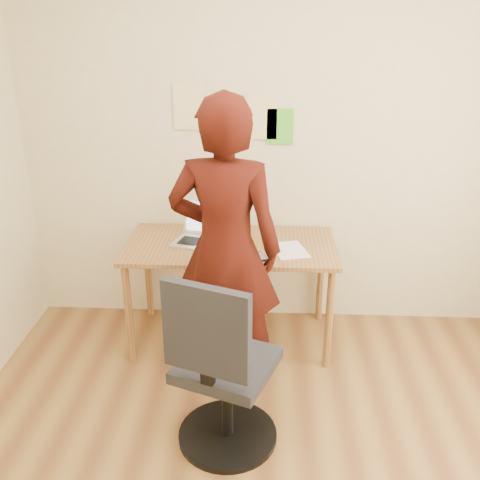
# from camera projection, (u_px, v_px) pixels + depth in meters

# --- Properties ---
(room) EXTENTS (3.58, 3.58, 2.78)m
(room) POSITION_uv_depth(u_px,v_px,m) (272.00, 241.00, 2.06)
(room) COLOR brown
(room) RESTS_ON ground
(desk) EXTENTS (1.40, 0.70, 0.74)m
(desk) POSITION_uv_depth(u_px,v_px,m) (231.00, 256.00, 3.61)
(desk) COLOR #976334
(desk) RESTS_ON ground
(laptop) EXTENTS (0.42, 0.40, 0.26)m
(laptop) POSITION_uv_depth(u_px,v_px,m) (203.00, 234.00, 3.60)
(laptop) COLOR silver
(laptop) RESTS_ON desk
(paper_sheet) EXTENTS (0.27, 0.33, 0.00)m
(paper_sheet) POSITION_uv_depth(u_px,v_px,m) (290.00, 250.00, 3.49)
(paper_sheet) COLOR white
(paper_sheet) RESTS_ON desk
(phone) EXTENTS (0.11, 0.15, 0.01)m
(phone) POSITION_uv_depth(u_px,v_px,m) (260.00, 257.00, 3.38)
(phone) COLOR black
(phone) RESTS_ON desk
(wall_note_left) EXTENTS (0.21, 0.00, 0.30)m
(wall_note_left) POSITION_uv_depth(u_px,v_px,m) (189.00, 107.00, 3.60)
(wall_note_left) COLOR #EED28E
(wall_note_left) RESTS_ON room
(wall_note_mid) EXTENTS (0.21, 0.00, 0.30)m
(wall_note_mid) POSITION_uv_depth(u_px,v_px,m) (261.00, 117.00, 3.60)
(wall_note_mid) COLOR #EED28E
(wall_note_mid) RESTS_ON room
(wall_note_right) EXTENTS (0.18, 0.00, 0.24)m
(wall_note_right) POSITION_uv_depth(u_px,v_px,m) (280.00, 127.00, 3.62)
(wall_note_right) COLOR #4EC12B
(wall_note_right) RESTS_ON room
(office_chair) EXTENTS (0.59, 0.60, 1.04)m
(office_chair) POSITION_uv_depth(u_px,v_px,m) (221.00, 378.00, 2.73)
(office_chair) COLOR black
(office_chair) RESTS_ON ground
(person) EXTENTS (0.71, 0.51, 1.81)m
(person) POSITION_uv_depth(u_px,v_px,m) (225.00, 250.00, 3.08)
(person) COLOR #330C06
(person) RESTS_ON ground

